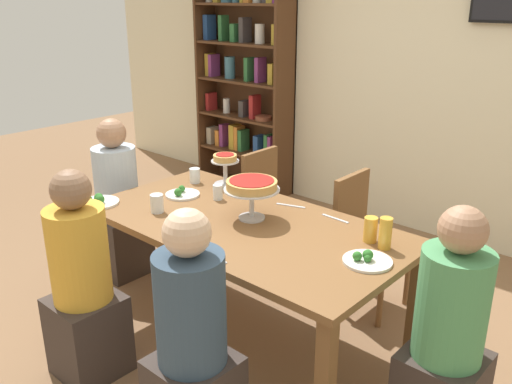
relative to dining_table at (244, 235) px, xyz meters
The scene contains 24 objects.
ground_plane 0.66m from the dining_table, ahead, with size 12.00×12.00×0.00m, color #846042.
rear_partition 2.32m from the dining_table, 90.00° to the left, with size 8.00×0.12×2.80m, color beige.
dining_table is the anchor object (origin of this frame).
bookshelf 2.78m from the dining_table, 132.80° to the left, with size 1.10×0.30×2.21m.
diner_head_west 1.22m from the dining_table, behind, with size 0.34×0.34×1.15m.
diner_near_left 0.91m from the dining_table, 116.32° to the right, with size 0.34×0.34×1.15m.
diner_head_east 1.21m from the dining_table, ahead, with size 0.34×0.34×1.15m.
diner_near_right 0.87m from the dining_table, 61.98° to the right, with size 0.34×0.34×1.15m.
chair_far_right 0.87m from the dining_table, 68.62° to the left, with size 0.40×0.40×0.87m.
chair_far_left 0.96m from the dining_table, 121.18° to the left, with size 0.40×0.40×0.87m.
deep_dish_pizza_stand 0.27m from the dining_table, 86.92° to the left, with size 0.31×0.31×0.23m.
personal_pizza_stand 0.68m from the dining_table, 144.24° to the left, with size 0.19×0.19×0.21m.
salad_plate_near_diner 0.59m from the dining_table, behind, with size 0.22×0.22×0.06m.
salad_plate_far_diner 0.77m from the dining_table, ahead, with size 0.24×0.24×0.07m.
salad_plate_spare 0.93m from the dining_table, 155.19° to the right, with size 0.24×0.24×0.07m.
beer_glass_amber_tall 0.71m from the dining_table, 20.65° to the left, with size 0.07×0.07×0.13m, color gold.
beer_glass_amber_short 0.80m from the dining_table, 16.70° to the left, with size 0.06×0.06×0.16m, color gold.
water_glass_clear_near 0.41m from the dining_table, 157.46° to the left, with size 0.06×0.06×0.09m, color white.
water_glass_clear_far 0.54m from the dining_table, 153.98° to the right, with size 0.08×0.08×0.11m, color white.
water_glass_clear_spare 0.77m from the dining_table, 159.05° to the left, with size 0.07×0.07×0.10m, color white.
cutlery_fork_near 0.45m from the dining_table, 64.01° to the right, with size 0.18×0.02×0.01m, color silver.
cutlery_knife_near 0.52m from the dining_table, 46.45° to the left, with size 0.18×0.02×0.01m, color silver.
cutlery_fork_far 0.36m from the dining_table, 102.43° to the right, with size 0.18×0.02×0.01m, color silver.
cutlery_knife_far 0.37m from the dining_table, 83.09° to the left, with size 0.18×0.02×0.01m, color silver.
Camera 1 is at (1.91, -2.03, 1.93)m, focal length 38.12 mm.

